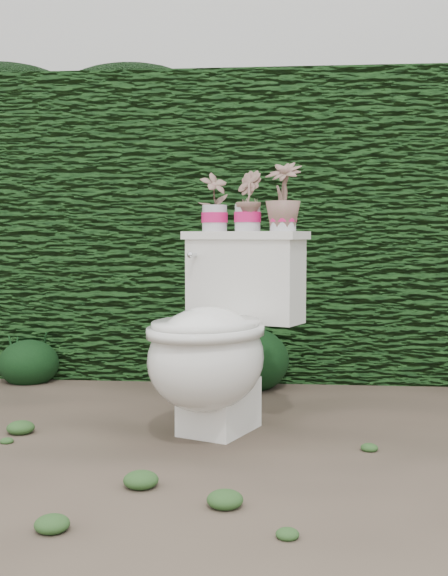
# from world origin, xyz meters

# --- Properties ---
(ground) EXTENTS (60.00, 60.00, 0.00)m
(ground) POSITION_xyz_m (0.00, 0.00, 0.00)
(ground) COLOR brown
(ground) RESTS_ON ground
(hedge) EXTENTS (8.00, 1.00, 1.60)m
(hedge) POSITION_xyz_m (0.00, 1.60, 0.80)
(hedge) COLOR #204C19
(hedge) RESTS_ON ground
(house_wall) EXTENTS (8.00, 3.50, 4.00)m
(house_wall) POSITION_xyz_m (0.60, 6.00, 2.00)
(house_wall) COLOR silver
(house_wall) RESTS_ON ground
(toilet) EXTENTS (0.68, 0.80, 0.78)m
(toilet) POSITION_xyz_m (-0.12, 0.16, 0.36)
(toilet) COLOR silver
(toilet) RESTS_ON ground
(potted_plant_left) EXTENTS (0.15, 0.13, 0.23)m
(potted_plant_left) POSITION_xyz_m (-0.16, 0.44, 0.89)
(potted_plant_left) COLOR #357D27
(potted_plant_left) RESTS_ON toilet
(potted_plant_center) EXTENTS (0.14, 0.16, 0.23)m
(potted_plant_center) POSITION_xyz_m (-0.02, 0.38, 0.89)
(potted_plant_center) COLOR #357D27
(potted_plant_center) RESTS_ON toilet
(potted_plant_right) EXTENTS (0.19, 0.19, 0.26)m
(potted_plant_right) POSITION_xyz_m (0.13, 0.31, 0.91)
(potted_plant_right) COLOR #357D27
(potted_plant_right) RESTS_ON toilet
(liriope_clump_1) EXTENTS (0.31, 0.31, 0.25)m
(liriope_clump_1) POSITION_xyz_m (-1.20, 1.05, 0.12)
(liriope_clump_1) COLOR black
(liriope_clump_1) RESTS_ON ground
(liriope_clump_2) EXTENTS (0.42, 0.42, 0.33)m
(liriope_clump_2) POSITION_xyz_m (-0.05, 1.01, 0.17)
(liriope_clump_2) COLOR black
(liriope_clump_2) RESTS_ON ground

